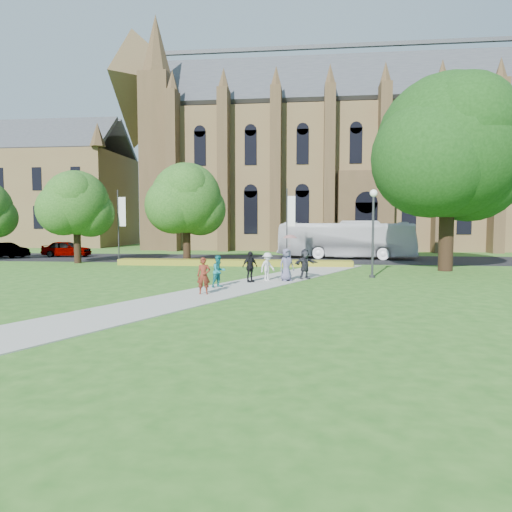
# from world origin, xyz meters

# --- Properties ---
(ground) EXTENTS (160.00, 160.00, 0.00)m
(ground) POSITION_xyz_m (0.00, 0.00, 0.00)
(ground) COLOR #275C1B
(ground) RESTS_ON ground
(road) EXTENTS (160.00, 10.00, 0.02)m
(road) POSITION_xyz_m (0.00, 20.00, 0.01)
(road) COLOR black
(road) RESTS_ON ground
(footpath) EXTENTS (15.58, 28.54, 0.04)m
(footpath) POSITION_xyz_m (0.00, 1.00, 0.02)
(footpath) COLOR #B2B2A8
(footpath) RESTS_ON ground
(flower_hedge) EXTENTS (18.00, 1.40, 0.45)m
(flower_hedge) POSITION_xyz_m (-2.00, 13.20, 0.23)
(flower_hedge) COLOR gold
(flower_hedge) RESTS_ON ground
(cathedral) EXTENTS (52.60, 18.25, 28.00)m
(cathedral) POSITION_xyz_m (10.00, 39.73, 12.98)
(cathedral) COLOR brown
(cathedral) RESTS_ON ground
(building_west) EXTENTS (22.00, 14.00, 18.30)m
(building_west) POSITION_xyz_m (-34.00, 42.00, 9.21)
(building_west) COLOR brown
(building_west) RESTS_ON ground
(streetlamp) EXTENTS (0.44, 0.44, 5.24)m
(streetlamp) POSITION_xyz_m (7.50, 6.50, 3.30)
(streetlamp) COLOR #38383D
(streetlamp) RESTS_ON ground
(large_tree) EXTENTS (9.60, 9.60, 13.20)m
(large_tree) POSITION_xyz_m (13.00, 11.00, 8.37)
(large_tree) COLOR #332114
(large_tree) RESTS_ON ground
(street_tree_0) EXTENTS (5.20, 5.20, 7.50)m
(street_tree_0) POSITION_xyz_m (-15.00, 14.00, 4.87)
(street_tree_0) COLOR #332114
(street_tree_0) RESTS_ON ground
(street_tree_1) EXTENTS (5.60, 5.60, 8.05)m
(street_tree_1) POSITION_xyz_m (-6.00, 14.50, 5.22)
(street_tree_1) COLOR #332114
(street_tree_1) RESTS_ON ground
(banner_pole_0) EXTENTS (0.70, 0.10, 6.00)m
(banner_pole_0) POSITION_xyz_m (2.11, 15.20, 3.39)
(banner_pole_0) COLOR #38383D
(banner_pole_0) RESTS_ON ground
(banner_pole_1) EXTENTS (0.70, 0.10, 6.00)m
(banner_pole_1) POSITION_xyz_m (-11.89, 15.20, 3.39)
(banner_pole_1) COLOR #38383D
(banner_pole_1) RESTS_ON ground
(tour_coach) EXTENTS (12.70, 4.64, 3.46)m
(tour_coach) POSITION_xyz_m (7.17, 21.23, 1.75)
(tour_coach) COLOR white
(tour_coach) RESTS_ON road
(car_0) EXTENTS (4.63, 2.09, 1.54)m
(car_0) POSITION_xyz_m (-19.42, 20.28, 0.79)
(car_0) COLOR gray
(car_0) RESTS_ON road
(car_1) EXTENTS (4.42, 2.14, 1.39)m
(car_1) POSITION_xyz_m (-24.61, 18.80, 0.72)
(car_1) COLOR gray
(car_1) RESTS_ON road
(pedestrian_0) EXTENTS (0.68, 0.52, 1.67)m
(pedestrian_0) POSITION_xyz_m (-1.03, -1.12, 0.87)
(pedestrian_0) COLOR maroon
(pedestrian_0) RESTS_ON footpath
(pedestrian_1) EXTENTS (0.97, 0.98, 1.60)m
(pedestrian_1) POSITION_xyz_m (-0.78, 1.17, 0.84)
(pedestrian_1) COLOR #177076
(pedestrian_1) RESTS_ON footpath
(pedestrian_2) EXTENTS (1.10, 1.15, 1.57)m
(pedestrian_2) POSITION_xyz_m (1.42, 4.02, 0.83)
(pedestrian_2) COLOR silver
(pedestrian_2) RESTS_ON footpath
(pedestrian_3) EXTENTS (1.00, 0.98, 1.69)m
(pedestrian_3) POSITION_xyz_m (0.53, 3.30, 0.88)
(pedestrian_3) COLOR black
(pedestrian_3) RESTS_ON footpath
(pedestrian_4) EXTENTS (1.05, 0.97, 1.80)m
(pedestrian_4) POSITION_xyz_m (2.49, 4.05, 0.94)
(pedestrian_4) COLOR slate
(pedestrian_4) RESTS_ON footpath
(pedestrian_5) EXTENTS (1.57, 1.39, 1.73)m
(pedestrian_5) POSITION_xyz_m (3.50, 5.10, 0.90)
(pedestrian_5) COLOR #292A31
(pedestrian_5) RESTS_ON footpath
(parasol) EXTENTS (0.79, 0.79, 0.68)m
(parasol) POSITION_xyz_m (2.67, 4.15, 2.19)
(parasol) COLOR #EFA9B9
(parasol) RESTS_ON pedestrian_4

